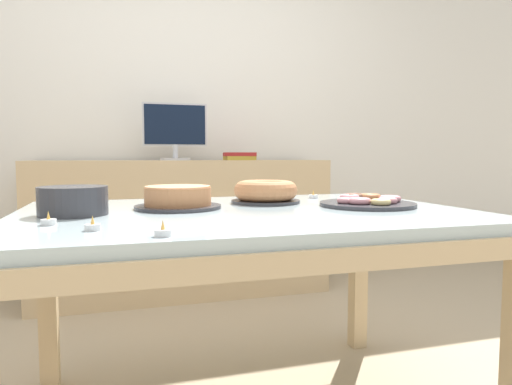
% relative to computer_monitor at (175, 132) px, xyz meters
% --- Properties ---
extents(wall_back, '(8.00, 0.10, 2.60)m').
position_rel_computer_monitor_xyz_m(wall_back, '(0.05, 0.30, 0.19)').
color(wall_back, white).
rests_on(wall_back, ground).
extents(dining_table, '(1.54, 1.07, 0.76)m').
position_rel_computer_monitor_xyz_m(dining_table, '(0.05, -1.57, -0.43)').
color(dining_table, silver).
rests_on(dining_table, ground).
extents(sideboard, '(1.95, 0.44, 0.92)m').
position_rel_computer_monitor_xyz_m(sideboard, '(0.05, 0.00, -0.65)').
color(sideboard, '#D1B284').
rests_on(sideboard, ground).
extents(computer_monitor, '(0.42, 0.20, 0.38)m').
position_rel_computer_monitor_xyz_m(computer_monitor, '(0.00, 0.00, 0.00)').
color(computer_monitor, silver).
rests_on(computer_monitor, sideboard).
extents(book_stack, '(0.24, 0.20, 0.05)m').
position_rel_computer_monitor_xyz_m(book_stack, '(0.44, 0.00, -0.16)').
color(book_stack, '#B29933').
rests_on(book_stack, sideboard).
extents(cake_chocolate_round, '(0.30, 0.30, 0.08)m').
position_rel_computer_monitor_xyz_m(cake_chocolate_round, '(-0.16, -1.47, -0.31)').
color(cake_chocolate_round, '#333338').
rests_on(cake_chocolate_round, dining_table).
extents(cake_golden_bundt, '(0.27, 0.27, 0.09)m').
position_rel_computer_monitor_xyz_m(cake_golden_bundt, '(0.19, -1.37, -0.30)').
color(cake_golden_bundt, '#333338').
rests_on(cake_golden_bundt, dining_table).
extents(pastry_platter, '(0.35, 0.35, 0.04)m').
position_rel_computer_monitor_xyz_m(pastry_platter, '(0.52, -1.58, -0.33)').
color(pastry_platter, '#333338').
rests_on(pastry_platter, dining_table).
extents(plate_stack, '(0.21, 0.21, 0.09)m').
position_rel_computer_monitor_xyz_m(plate_stack, '(-0.50, -1.55, -0.30)').
color(plate_stack, '#333338').
rests_on(plate_stack, dining_table).
extents(tealight_near_cakes, '(0.04, 0.04, 0.04)m').
position_rel_computer_monitor_xyz_m(tealight_near_cakes, '(-0.43, -1.89, -0.34)').
color(tealight_near_cakes, silver).
rests_on(tealight_near_cakes, dining_table).
extents(tealight_right_edge, '(0.04, 0.04, 0.04)m').
position_rel_computer_monitor_xyz_m(tealight_right_edge, '(0.45, -1.24, -0.34)').
color(tealight_right_edge, silver).
rests_on(tealight_right_edge, dining_table).
extents(tealight_left_edge, '(0.04, 0.04, 0.04)m').
position_rel_computer_monitor_xyz_m(tealight_left_edge, '(-0.54, -1.76, -0.34)').
color(tealight_left_edge, silver).
rests_on(tealight_left_edge, dining_table).
extents(tealight_centre, '(0.04, 0.04, 0.04)m').
position_rel_computer_monitor_xyz_m(tealight_centre, '(-0.27, -2.02, -0.34)').
color(tealight_centre, silver).
rests_on(tealight_centre, dining_table).
extents(tealight_near_front, '(0.04, 0.04, 0.04)m').
position_rel_computer_monitor_xyz_m(tealight_near_front, '(-0.53, -1.18, -0.34)').
color(tealight_near_front, silver).
rests_on(tealight_near_front, dining_table).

